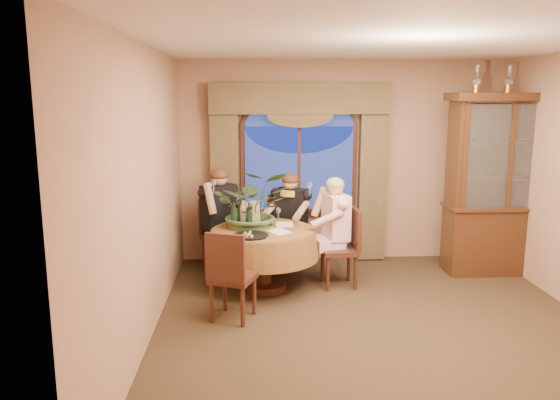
{
  "coord_description": "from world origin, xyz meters",
  "views": [
    {
      "loc": [
        -1.25,
        -5.09,
        2.32
      ],
      "look_at": [
        -0.93,
        1.25,
        1.1
      ],
      "focal_mm": 35.0,
      "sensor_mm": 36.0,
      "label": 1
    }
  ],
  "objects_px": {
    "oil_lamp_right": "(541,79)",
    "centerpiece_plant": "(253,178)",
    "person_scarf": "(291,222)",
    "olive_bowl": "(268,227)",
    "stoneware_vase": "(254,214)",
    "wine_bottle_3": "(234,216)",
    "chair_back": "(221,235)",
    "wine_bottle_1": "(241,213)",
    "wine_bottle_0": "(249,216)",
    "china_cabinet": "(501,185)",
    "person_back": "(219,221)",
    "oil_lamp_left": "(477,79)",
    "oil_lamp_center": "(509,79)",
    "person_pink": "(336,231)",
    "chair_front_left": "(233,275)",
    "chair_right": "(339,248)",
    "wine_bottle_2": "(243,214)",
    "chair_back_right": "(279,233)",
    "dining_table": "(263,259)"
  },
  "relations": [
    {
      "from": "oil_lamp_left",
      "to": "stoneware_vase",
      "type": "distance_m",
      "value": 3.25
    },
    {
      "from": "oil_lamp_center",
      "to": "oil_lamp_right",
      "type": "height_order",
      "value": "same"
    },
    {
      "from": "stoneware_vase",
      "to": "wine_bottle_0",
      "type": "xyz_separation_m",
      "value": [
        -0.06,
        -0.15,
        0.01
      ]
    },
    {
      "from": "person_back",
      "to": "wine_bottle_2",
      "type": "relative_size",
      "value": 4.23
    },
    {
      "from": "person_pink",
      "to": "china_cabinet",
      "type": "bearing_deg",
      "value": -93.54
    },
    {
      "from": "wine_bottle_0",
      "to": "wine_bottle_1",
      "type": "height_order",
      "value": "same"
    },
    {
      "from": "person_pink",
      "to": "wine_bottle_0",
      "type": "height_order",
      "value": "person_pink"
    },
    {
      "from": "person_pink",
      "to": "person_back",
      "type": "distance_m",
      "value": 1.56
    },
    {
      "from": "oil_lamp_left",
      "to": "olive_bowl",
      "type": "bearing_deg",
      "value": -168.82
    },
    {
      "from": "chair_front_left",
      "to": "person_back",
      "type": "relative_size",
      "value": 0.69
    },
    {
      "from": "stoneware_vase",
      "to": "wine_bottle_3",
      "type": "distance_m",
      "value": 0.27
    },
    {
      "from": "china_cabinet",
      "to": "person_back",
      "type": "bearing_deg",
      "value": 176.92
    },
    {
      "from": "oil_lamp_left",
      "to": "wine_bottle_2",
      "type": "height_order",
      "value": "oil_lamp_left"
    },
    {
      "from": "oil_lamp_right",
      "to": "person_scarf",
      "type": "height_order",
      "value": "oil_lamp_right"
    },
    {
      "from": "dining_table",
      "to": "person_back",
      "type": "distance_m",
      "value": 0.96
    },
    {
      "from": "oil_lamp_left",
      "to": "chair_right",
      "type": "xyz_separation_m",
      "value": [
        -1.76,
        -0.44,
        -2.04
      ]
    },
    {
      "from": "dining_table",
      "to": "chair_front_left",
      "type": "height_order",
      "value": "chair_front_left"
    },
    {
      "from": "person_scarf",
      "to": "centerpiece_plant",
      "type": "relative_size",
      "value": 1.29
    },
    {
      "from": "oil_lamp_right",
      "to": "wine_bottle_2",
      "type": "distance_m",
      "value": 4.11
    },
    {
      "from": "china_cabinet",
      "to": "olive_bowl",
      "type": "distance_m",
      "value": 3.11
    },
    {
      "from": "person_scarf",
      "to": "olive_bowl",
      "type": "relative_size",
      "value": 9.23
    },
    {
      "from": "chair_front_left",
      "to": "china_cabinet",
      "type": "bearing_deg",
      "value": 42.68
    },
    {
      "from": "oil_lamp_right",
      "to": "centerpiece_plant",
      "type": "relative_size",
      "value": 0.33
    },
    {
      "from": "chair_back",
      "to": "person_back",
      "type": "xyz_separation_m",
      "value": [
        -0.02,
        -0.07,
        0.22
      ]
    },
    {
      "from": "china_cabinet",
      "to": "person_pink",
      "type": "distance_m",
      "value": 2.28
    },
    {
      "from": "person_pink",
      "to": "wine_bottle_3",
      "type": "distance_m",
      "value": 1.29
    },
    {
      "from": "person_pink",
      "to": "stoneware_vase",
      "type": "height_order",
      "value": "person_pink"
    },
    {
      "from": "oil_lamp_right",
      "to": "wine_bottle_3",
      "type": "xyz_separation_m",
      "value": [
        -3.85,
        -0.52,
        -1.61
      ]
    },
    {
      "from": "oil_lamp_center",
      "to": "olive_bowl",
      "type": "distance_m",
      "value": 3.55
    },
    {
      "from": "oil_lamp_center",
      "to": "wine_bottle_0",
      "type": "height_order",
      "value": "oil_lamp_center"
    },
    {
      "from": "chair_back",
      "to": "stoneware_vase",
      "type": "distance_m",
      "value": 0.9
    },
    {
      "from": "person_pink",
      "to": "centerpiece_plant",
      "type": "xyz_separation_m",
      "value": [
        -1.02,
        -0.05,
        0.68
      ]
    },
    {
      "from": "oil_lamp_right",
      "to": "person_pink",
      "type": "height_order",
      "value": "oil_lamp_right"
    },
    {
      "from": "oil_lamp_center",
      "to": "wine_bottle_1",
      "type": "relative_size",
      "value": 1.03
    },
    {
      "from": "chair_back",
      "to": "wine_bottle_2",
      "type": "height_order",
      "value": "wine_bottle_2"
    },
    {
      "from": "chair_back",
      "to": "wine_bottle_3",
      "type": "distance_m",
      "value": 0.92
    },
    {
      "from": "china_cabinet",
      "to": "centerpiece_plant",
      "type": "bearing_deg",
      "value": -173.45
    },
    {
      "from": "dining_table",
      "to": "chair_back",
      "type": "xyz_separation_m",
      "value": [
        -0.55,
        0.77,
        0.1
      ]
    },
    {
      "from": "olive_bowl",
      "to": "person_scarf",
      "type": "bearing_deg",
      "value": 67.25
    },
    {
      "from": "person_pink",
      "to": "centerpiece_plant",
      "type": "height_order",
      "value": "centerpiece_plant"
    },
    {
      "from": "chair_back",
      "to": "wine_bottle_1",
      "type": "xyz_separation_m",
      "value": [
        0.28,
        -0.62,
        0.44
      ]
    },
    {
      "from": "chair_right",
      "to": "chair_front_left",
      "type": "bearing_deg",
      "value": 123.3
    },
    {
      "from": "china_cabinet",
      "to": "oil_lamp_center",
      "type": "height_order",
      "value": "oil_lamp_center"
    },
    {
      "from": "centerpiece_plant",
      "to": "wine_bottle_2",
      "type": "height_order",
      "value": "centerpiece_plant"
    },
    {
      "from": "chair_back_right",
      "to": "wine_bottle_1",
      "type": "xyz_separation_m",
      "value": [
        -0.51,
        -0.69,
        0.44
      ]
    },
    {
      "from": "chair_right",
      "to": "person_back",
      "type": "relative_size",
      "value": 0.69
    },
    {
      "from": "china_cabinet",
      "to": "chair_right",
      "type": "distance_m",
      "value": 2.32
    },
    {
      "from": "person_scarf",
      "to": "stoneware_vase",
      "type": "bearing_deg",
      "value": 79.66
    },
    {
      "from": "oil_lamp_left",
      "to": "person_scarf",
      "type": "height_order",
      "value": "oil_lamp_left"
    },
    {
      "from": "oil_lamp_left",
      "to": "chair_front_left",
      "type": "bearing_deg",
      "value": -155.27
    }
  ]
}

